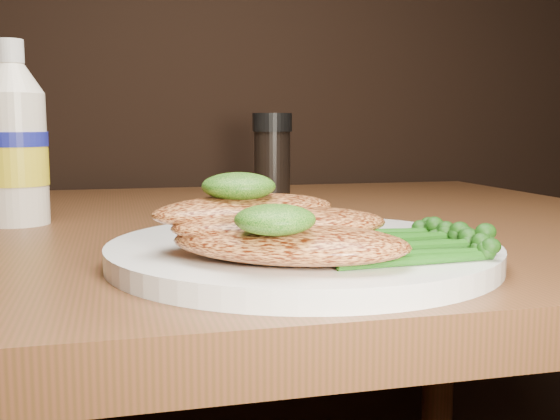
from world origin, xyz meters
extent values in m
cylinder|color=white|center=(0.11, 0.81, 0.76)|extent=(0.30, 0.30, 0.02)
ellipsoid|color=#D18142|center=(0.08, 0.74, 0.78)|extent=(0.18, 0.15, 0.03)
ellipsoid|color=#D18142|center=(0.08, 0.77, 0.79)|extent=(0.16, 0.08, 0.02)
ellipsoid|color=#D18142|center=(0.07, 0.80, 0.79)|extent=(0.16, 0.11, 0.02)
ellipsoid|color=#073408|center=(0.07, 0.72, 0.80)|extent=(0.06, 0.05, 0.02)
ellipsoid|color=#073408|center=(0.06, 0.79, 0.81)|extent=(0.07, 0.06, 0.02)
camera|label=1|loc=(-0.03, 0.32, 0.86)|focal=42.65mm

